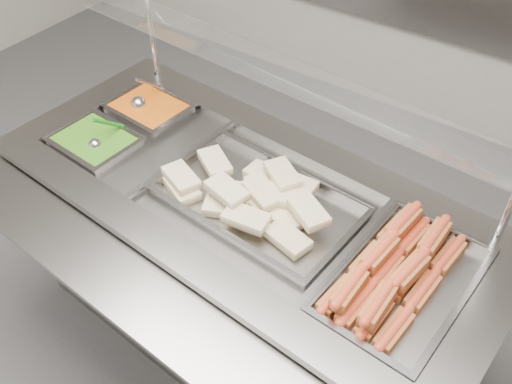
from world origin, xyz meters
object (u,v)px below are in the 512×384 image
Objects in this scene: serving_spoon at (98,141)px; steam_counter at (246,272)px; sneeze_guard at (286,75)px; pan_hotdogs at (402,288)px; ladle at (139,103)px; pan_wraps at (258,203)px.

steam_counter is at bearing 9.82° from serving_spoon.
pan_hotdogs is (0.60, -0.26, -0.40)m from sneeze_guard.
steam_counter is 0.83m from ladle.
sneeze_guard reaches higher than serving_spoon.
sneeze_guard is at bearing 101.47° from pan_wraps.
ladle reaches higher than serving_spoon.
ladle is at bearing 165.33° from steam_counter.
ladle is at bearing 166.18° from pan_wraps.
pan_wraps is 0.69m from serving_spoon.
ladle reaches higher than steam_counter.
steam_counter is 0.74m from pan_hotdogs.
steam_counter is at bearing 176.12° from pan_hotdogs.
pan_wraps is 3.73× the size of ladle.
sneeze_guard reaches higher than pan_wraps.
serving_spoon is (0.05, -0.28, 0.00)m from ladle.
ladle reaches higher than pan_wraps.
pan_wraps is at bearing -13.82° from ladle.
ladle reaches higher than pan_hotdogs.
serving_spoon is (-1.23, -0.07, 0.05)m from pan_hotdogs.
steam_counter is 0.83m from sneeze_guard.
ladle is (-0.67, 0.17, 0.45)m from steam_counter.
steam_counter is 0.77m from serving_spoon.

